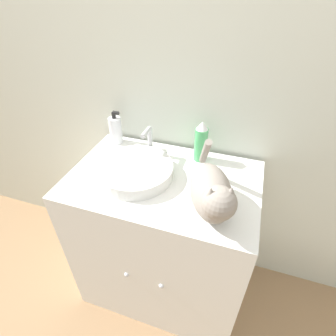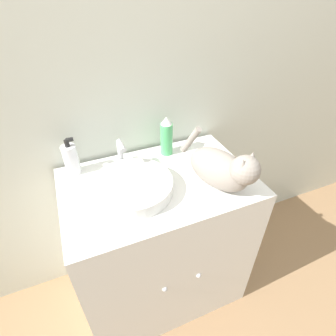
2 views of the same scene
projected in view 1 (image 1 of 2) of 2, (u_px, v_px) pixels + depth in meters
name	position (u px, v px, depth m)	size (l,w,h in m)	color
ground_plane	(148.00, 325.00, 1.44)	(8.00, 8.00, 0.00)	#997551
wall_back	(186.00, 59.00, 1.13)	(6.00, 0.05, 2.50)	silver
vanity_cabinet	(164.00, 239.00, 1.39)	(0.83, 0.55, 0.83)	white
sink_basin	(135.00, 171.00, 1.14)	(0.33, 0.33, 0.06)	silver
faucet	(150.00, 143.00, 1.25)	(0.17, 0.10, 0.15)	silver
cat	(212.00, 193.00, 0.93)	(0.24, 0.39, 0.23)	gray
soap_bottle	(116.00, 130.00, 1.34)	(0.06, 0.06, 0.18)	silver
spray_bottle	(201.00, 142.00, 1.20)	(0.06, 0.06, 0.20)	#4CB266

